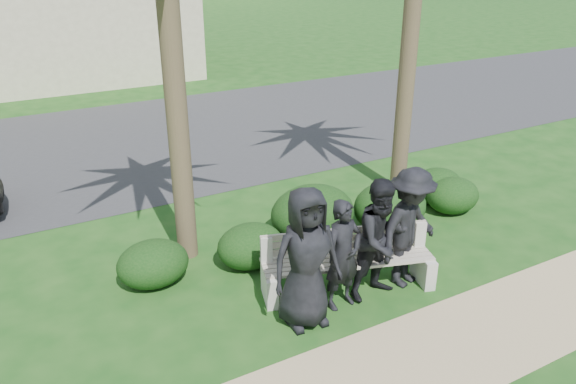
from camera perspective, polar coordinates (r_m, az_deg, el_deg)
name	(u,v)px	position (r m, az deg, el deg)	size (l,w,h in m)	color
ground	(366,278)	(8.62, 7.89, -8.69)	(160.00, 160.00, 0.00)	#164714
footpath	(452,347)	(7.55, 16.29, -14.86)	(30.00, 1.60, 0.01)	tan
asphalt_street	(185,135)	(15.16, -10.43, 5.73)	(160.00, 8.00, 0.01)	#2D2D30
park_bench	(347,265)	(8.15, 6.04, -7.42)	(2.63, 1.28, 0.87)	#A79B8C
man_a	(306,258)	(7.16, 1.85, -6.75)	(0.94, 0.61, 1.92)	black
man_b	(343,255)	(7.60, 5.64, -6.38)	(0.58, 0.38, 1.58)	black
man_c	(382,239)	(7.86, 9.49, -4.76)	(0.86, 0.67, 1.77)	black
man_d	(409,228)	(8.19, 12.21, -3.59)	(1.17, 0.67, 1.81)	black
hedge_a	(153,262)	(8.50, -13.57, -6.96)	(1.06, 0.87, 0.69)	#0E330E
hedge_b	(251,245)	(8.74, -3.82, -5.35)	(1.06, 0.88, 0.69)	#0E330E
hedge_c	(313,212)	(9.46, 2.54, -2.03)	(1.48, 1.22, 0.96)	#0E330E
hedge_d	(390,205)	(9.95, 10.32, -1.32)	(1.34, 1.11, 0.88)	#0E330E
hedge_e	(437,185)	(11.23, 14.88, 0.70)	(1.06, 0.87, 0.69)	#0E330E
hedge_f	(453,194)	(10.91, 16.41, -0.23)	(1.03, 0.85, 0.67)	#0E330E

